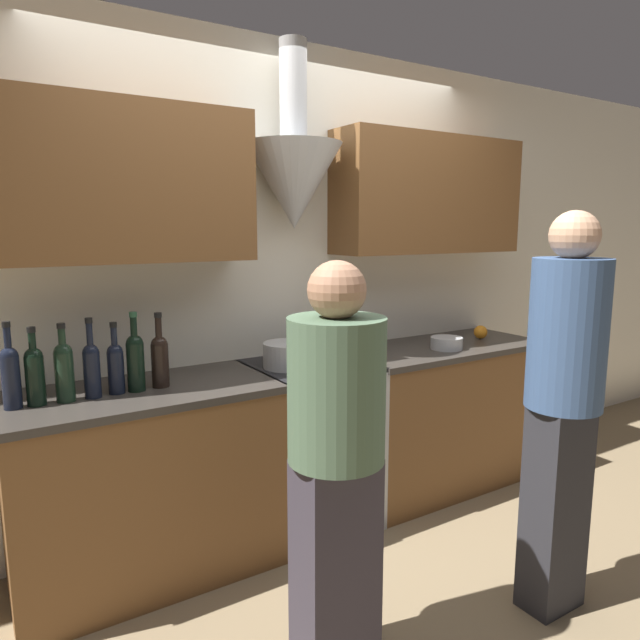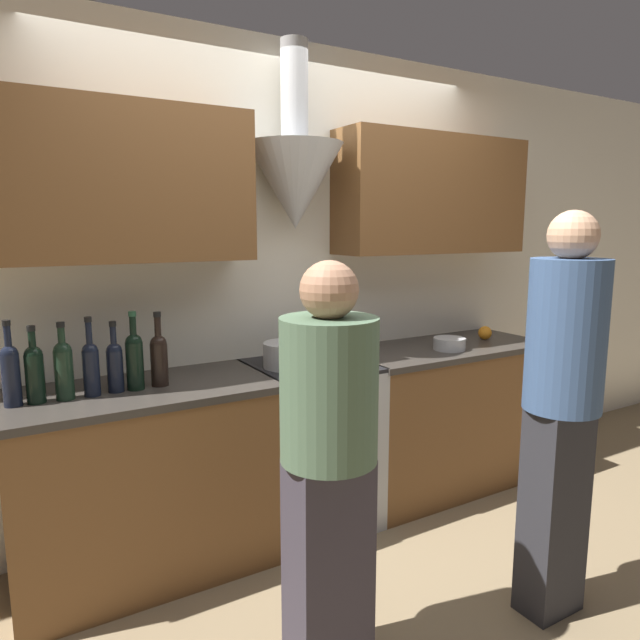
{
  "view_description": "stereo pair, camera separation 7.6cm",
  "coord_description": "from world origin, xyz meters",
  "px_view_note": "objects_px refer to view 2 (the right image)",
  "views": [
    {
      "loc": [
        -1.52,
        -2.19,
        1.61
      ],
      "look_at": [
        0.0,
        0.24,
        1.14
      ],
      "focal_mm": 32.0,
      "sensor_mm": 36.0,
      "label": 1
    },
    {
      "loc": [
        -1.45,
        -2.22,
        1.61
      ],
      "look_at": [
        0.0,
        0.24,
        1.14
      ],
      "focal_mm": 32.0,
      "sensor_mm": 36.0,
      "label": 2
    }
  ],
  "objects_px": {
    "stove_range": "(310,443)",
    "person_foreground_left": "(329,454)",
    "wine_bottle_1": "(34,371)",
    "saucepan": "(449,344)",
    "wine_bottle_0": "(11,372)",
    "stock_pot": "(287,355)",
    "wine_bottle_3": "(91,365)",
    "wine_bottle_2": "(64,367)",
    "orange_fruit": "(485,333)",
    "mixing_bowl": "(335,355)",
    "person_foreground_right": "(562,397)",
    "wine_bottle_5": "(135,358)",
    "wine_bottle_4": "(115,364)",
    "wine_bottle_6": "(159,357)"
  },
  "relations": [
    {
      "from": "stove_range",
      "to": "person_foreground_left",
      "type": "relative_size",
      "value": 0.59
    },
    {
      "from": "wine_bottle_1",
      "to": "saucepan",
      "type": "relative_size",
      "value": 1.72
    },
    {
      "from": "wine_bottle_0",
      "to": "stock_pot",
      "type": "xyz_separation_m",
      "value": [
        1.26,
        0.01,
        -0.08
      ]
    },
    {
      "from": "wine_bottle_3",
      "to": "wine_bottle_2",
      "type": "bearing_deg",
      "value": 177.97
    },
    {
      "from": "stock_pot",
      "to": "wine_bottle_2",
      "type": "bearing_deg",
      "value": -178.8
    },
    {
      "from": "stock_pot",
      "to": "orange_fruit",
      "type": "distance_m",
      "value": 1.43
    },
    {
      "from": "mixing_bowl",
      "to": "wine_bottle_3",
      "type": "bearing_deg",
      "value": 179.74
    },
    {
      "from": "wine_bottle_1",
      "to": "person_foreground_right",
      "type": "height_order",
      "value": "person_foreground_right"
    },
    {
      "from": "stock_pot",
      "to": "mixing_bowl",
      "type": "relative_size",
      "value": 0.98
    },
    {
      "from": "wine_bottle_0",
      "to": "person_foreground_right",
      "type": "xyz_separation_m",
      "value": [
        1.9,
        -1.15,
        -0.1
      ]
    },
    {
      "from": "wine_bottle_2",
      "to": "mixing_bowl",
      "type": "distance_m",
      "value": 1.34
    },
    {
      "from": "stove_range",
      "to": "wine_bottle_5",
      "type": "distance_m",
      "value": 1.08
    },
    {
      "from": "stove_range",
      "to": "wine_bottle_5",
      "type": "height_order",
      "value": "wine_bottle_5"
    },
    {
      "from": "stock_pot",
      "to": "saucepan",
      "type": "relative_size",
      "value": 1.33
    },
    {
      "from": "wine_bottle_5",
      "to": "wine_bottle_0",
      "type": "bearing_deg",
      "value": 179.11
    },
    {
      "from": "wine_bottle_4",
      "to": "wine_bottle_5",
      "type": "bearing_deg",
      "value": -4.4
    },
    {
      "from": "wine_bottle_1",
      "to": "person_foreground_right",
      "type": "xyz_separation_m",
      "value": [
        1.81,
        -1.14,
        -0.09
      ]
    },
    {
      "from": "wine_bottle_0",
      "to": "orange_fruit",
      "type": "bearing_deg",
      "value": 0.36
    },
    {
      "from": "wine_bottle_6",
      "to": "wine_bottle_1",
      "type": "bearing_deg",
      "value": -179.79
    },
    {
      "from": "orange_fruit",
      "to": "wine_bottle_5",
      "type": "bearing_deg",
      "value": -179.37
    },
    {
      "from": "wine_bottle_3",
      "to": "person_foreground_left",
      "type": "height_order",
      "value": "person_foreground_left"
    },
    {
      "from": "mixing_bowl",
      "to": "orange_fruit",
      "type": "distance_m",
      "value": 1.16
    },
    {
      "from": "wine_bottle_4",
      "to": "orange_fruit",
      "type": "relative_size",
      "value": 3.63
    },
    {
      "from": "wine_bottle_3",
      "to": "person_foreground_right",
      "type": "relative_size",
      "value": 0.21
    },
    {
      "from": "wine_bottle_3",
      "to": "wine_bottle_5",
      "type": "height_order",
      "value": "wine_bottle_5"
    },
    {
      "from": "wine_bottle_0",
      "to": "stove_range",
      "type": "bearing_deg",
      "value": 0.57
    },
    {
      "from": "orange_fruit",
      "to": "person_foreground_left",
      "type": "bearing_deg",
      "value": -151.6
    },
    {
      "from": "stove_range",
      "to": "wine_bottle_4",
      "type": "relative_size",
      "value": 2.83
    },
    {
      "from": "wine_bottle_6",
      "to": "stock_pot",
      "type": "xyz_separation_m",
      "value": [
        0.66,
        0.01,
        -0.07
      ]
    },
    {
      "from": "orange_fruit",
      "to": "person_foreground_left",
      "type": "xyz_separation_m",
      "value": [
        -1.76,
        -0.95,
        -0.11
      ]
    },
    {
      "from": "mixing_bowl",
      "to": "person_foreground_right",
      "type": "height_order",
      "value": "person_foreground_right"
    },
    {
      "from": "wine_bottle_4",
      "to": "saucepan",
      "type": "relative_size",
      "value": 1.67
    },
    {
      "from": "wine_bottle_1",
      "to": "wine_bottle_6",
      "type": "distance_m",
      "value": 0.51
    },
    {
      "from": "stove_range",
      "to": "wine_bottle_2",
      "type": "height_order",
      "value": "wine_bottle_2"
    },
    {
      "from": "stock_pot",
      "to": "wine_bottle_1",
      "type": "bearing_deg",
      "value": -179.32
    },
    {
      "from": "stock_pot",
      "to": "person_foreground_right",
      "type": "xyz_separation_m",
      "value": [
        0.64,
        -1.16,
        -0.02
      ]
    },
    {
      "from": "wine_bottle_5",
      "to": "orange_fruit",
      "type": "distance_m",
      "value": 2.21
    },
    {
      "from": "wine_bottle_1",
      "to": "mixing_bowl",
      "type": "bearing_deg",
      "value": -0.7
    },
    {
      "from": "stock_pot",
      "to": "saucepan",
      "type": "distance_m",
      "value": 1.02
    },
    {
      "from": "wine_bottle_3",
      "to": "stock_pot",
      "type": "distance_m",
      "value": 0.96
    },
    {
      "from": "stock_pot",
      "to": "person_foreground_left",
      "type": "bearing_deg",
      "value": -109.14
    },
    {
      "from": "wine_bottle_3",
      "to": "stock_pot",
      "type": "bearing_deg",
      "value": 1.56
    },
    {
      "from": "saucepan",
      "to": "stock_pot",
      "type": "bearing_deg",
      "value": 173.75
    },
    {
      "from": "wine_bottle_1",
      "to": "person_foreground_left",
      "type": "height_order",
      "value": "person_foreground_left"
    },
    {
      "from": "wine_bottle_5",
      "to": "person_foreground_left",
      "type": "relative_size",
      "value": 0.24
    },
    {
      "from": "wine_bottle_6",
      "to": "person_foreground_left",
      "type": "bearing_deg",
      "value": -70.45
    },
    {
      "from": "wine_bottle_5",
      "to": "orange_fruit",
      "type": "bearing_deg",
      "value": 0.63
    },
    {
      "from": "orange_fruit",
      "to": "person_foreground_right",
      "type": "bearing_deg",
      "value": -124.39
    },
    {
      "from": "wine_bottle_2",
      "to": "mixing_bowl",
      "type": "xyz_separation_m",
      "value": [
        1.33,
        -0.01,
        -0.1
      ]
    },
    {
      "from": "wine_bottle_0",
      "to": "wine_bottle_1",
      "type": "distance_m",
      "value": 0.09
    }
  ]
}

